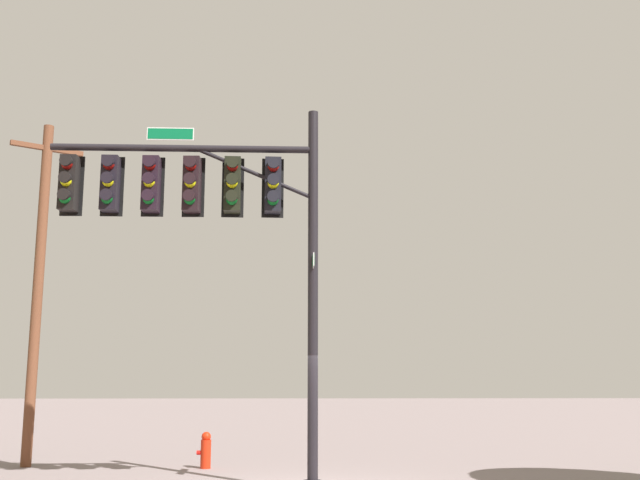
# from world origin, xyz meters

# --- Properties ---
(signal_pole_assembly) EXTENTS (5.40, 0.94, 7.41)m
(signal_pole_assembly) POSITION_xyz_m (2.23, 0.07, 5.43)
(signal_pole_assembly) COLOR black
(signal_pole_assembly) RESTS_ON ground_plane
(utility_pole) EXTENTS (1.57, 1.08, 8.44)m
(utility_pole) POSITION_xyz_m (6.74, -3.99, 4.39)
(utility_pole) COLOR brown
(utility_pole) RESTS_ON ground_plane
(fire_hydrant) EXTENTS (0.33, 0.24, 0.83)m
(fire_hydrant) POSITION_xyz_m (2.45, -3.57, 0.41)
(fire_hydrant) COLOR red
(fire_hydrant) RESTS_ON ground_plane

